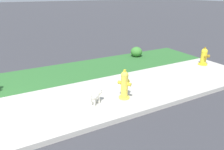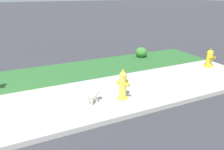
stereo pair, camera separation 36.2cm
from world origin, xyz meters
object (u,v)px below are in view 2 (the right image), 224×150
object	(u,v)px
small_white_dog	(94,95)
shrub_bush_mid_verge	(141,52)
fire_hydrant_by_grass_verge	(123,85)
fire_hydrant_near_corner	(210,58)

from	to	relation	value
small_white_dog	shrub_bush_mid_verge	xyz separation A→B (m)	(3.34, 3.06, -0.03)
fire_hydrant_by_grass_verge	small_white_dog	xyz separation A→B (m)	(-0.79, 0.07, -0.15)
fire_hydrant_near_corner	small_white_dog	xyz separation A→B (m)	(-4.93, -0.86, -0.09)
small_white_dog	shrub_bush_mid_verge	world-z (taller)	shrub_bush_mid_verge
shrub_bush_mid_verge	small_white_dog	bearing A→B (deg)	-137.55
fire_hydrant_near_corner	fire_hydrant_by_grass_verge	distance (m)	4.25
small_white_dog	fire_hydrant_by_grass_verge	bearing A→B (deg)	-35.11
small_white_dog	fire_hydrant_near_corner	bearing A→B (deg)	-19.90
fire_hydrant_near_corner	small_white_dog	size ratio (longest dim) A/B	1.69
shrub_bush_mid_verge	fire_hydrant_by_grass_verge	bearing A→B (deg)	-129.19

